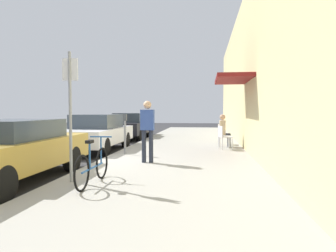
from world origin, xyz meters
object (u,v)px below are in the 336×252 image
(parking_meter, at_px, (125,131))
(seated_patron_1, at_px, (224,129))
(street_sign, at_px, (70,106))
(parked_car_2, at_px, (130,125))
(bicycle_0, at_px, (93,166))
(cafe_chair_1, at_px, (222,134))
(parked_car_0, at_px, (10,150))
(cafe_chair_0, at_px, (224,136))
(pedestrian_standing, at_px, (147,126))
(cafe_chair_2, at_px, (221,133))
(parked_car_1, at_px, (97,132))

(parking_meter, xyz_separation_m, seated_patron_1, (3.34, 2.49, -0.07))
(street_sign, bearing_deg, parked_car_2, 97.96)
(bicycle_0, xyz_separation_m, cafe_chair_1, (2.80, 6.61, 0.14))
(parked_car_2, height_order, cafe_chair_1, parked_car_2)
(parked_car_0, height_order, cafe_chair_1, parked_car_0)
(parked_car_2, distance_m, cafe_chair_1, 6.47)
(bicycle_0, bearing_deg, cafe_chair_1, 67.00)
(parked_car_0, relative_size, seated_patron_1, 3.41)
(parked_car_0, relative_size, cafe_chair_0, 5.06)
(bicycle_0, bearing_deg, pedestrian_standing, 77.76)
(bicycle_0, height_order, cafe_chair_2, bicycle_0)
(cafe_chair_0, bearing_deg, pedestrian_standing, -124.90)
(cafe_chair_1, relative_size, pedestrian_standing, 0.51)
(parked_car_0, distance_m, cafe_chair_1, 7.84)
(parking_meter, distance_m, cafe_chair_0, 3.71)
(parked_car_0, height_order, parked_car_2, parked_car_2)
(seated_patron_1, bearing_deg, parking_meter, -143.28)
(parked_car_2, height_order, street_sign, street_sign)
(pedestrian_standing, bearing_deg, parked_car_0, -139.79)
(cafe_chair_2, bearing_deg, parking_meter, -133.85)
(cafe_chair_0, bearing_deg, parked_car_1, -178.32)
(parked_car_1, relative_size, street_sign, 1.69)
(parked_car_0, xyz_separation_m, cafe_chair_0, (4.83, 5.40, -0.09))
(bicycle_0, relative_size, pedestrian_standing, 1.01)
(parking_meter, xyz_separation_m, cafe_chair_0, (3.28, 1.71, -0.26))
(cafe_chair_0, bearing_deg, parked_car_0, -131.81)
(seated_patron_1, bearing_deg, parked_car_0, -128.33)
(cafe_chair_0, relative_size, seated_patron_1, 0.67)
(pedestrian_standing, bearing_deg, parked_car_1, 130.16)
(parking_meter, relative_size, cafe_chair_1, 1.52)
(parking_meter, distance_m, seated_patron_1, 4.17)
(seated_patron_1, bearing_deg, cafe_chair_0, -94.16)
(cafe_chair_1, height_order, seated_patron_1, seated_patron_1)
(parked_car_2, bearing_deg, seated_patron_1, -41.39)
(parked_car_2, xyz_separation_m, street_sign, (1.50, -10.73, 0.91))
(cafe_chair_2, bearing_deg, bicycle_0, -110.43)
(street_sign, xyz_separation_m, seated_patron_1, (3.39, 6.43, -0.82))
(street_sign, bearing_deg, parked_car_1, 105.25)
(parked_car_0, distance_m, parked_car_2, 10.49)
(cafe_chair_1, bearing_deg, cafe_chair_0, -89.75)
(street_sign, bearing_deg, cafe_chair_0, 59.45)
(parked_car_0, xyz_separation_m, cafe_chair_1, (4.83, 6.18, -0.09))
(pedestrian_standing, bearing_deg, street_sign, -114.16)
(parked_car_0, bearing_deg, cafe_chair_1, 52.01)
(pedestrian_standing, bearing_deg, parking_meter, 124.73)
(parked_car_1, height_order, street_sign, street_sign)
(pedestrian_standing, bearing_deg, parked_car_2, 107.34)
(parked_car_1, xyz_separation_m, pedestrian_standing, (2.59, -3.07, 0.40))
(cafe_chair_0, relative_size, cafe_chair_1, 1.00)
(seated_patron_1, relative_size, cafe_chair_2, 1.48)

